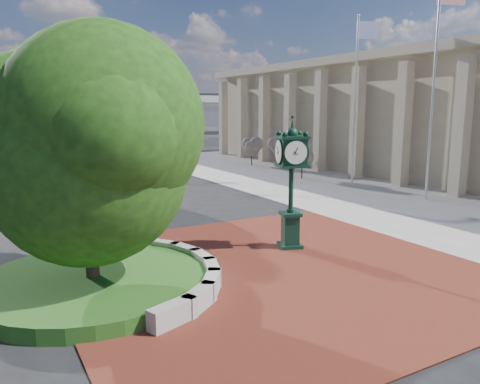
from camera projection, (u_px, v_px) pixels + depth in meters
name	position (u px, v px, depth m)	size (l,w,h in m)	color
ground	(253.00, 261.00, 14.96)	(200.00, 200.00, 0.00)	black
plaza	(270.00, 270.00, 14.09)	(12.00, 12.00, 0.04)	maroon
sidewalk	(381.00, 181.00, 31.26)	(20.00, 50.00, 0.04)	#9E9B93
planter_wall	(174.00, 267.00, 13.60)	(2.96, 6.77, 0.54)	#9E9B93
grass_bed	(93.00, 283.00, 12.51)	(6.10, 6.10, 0.40)	#144616
civic_building	(437.00, 115.00, 35.89)	(17.35, 44.00, 8.60)	tan
overpass	(24.00, 97.00, 73.76)	(90.00, 12.00, 7.50)	#9E9B93
tree_planter	(86.00, 152.00, 11.89)	(5.20, 5.20, 6.33)	#38281C
tree_street	(41.00, 135.00, 27.90)	(4.40, 4.40, 5.45)	#38281C
post_clock	(291.00, 178.00, 15.93)	(1.15, 1.15, 4.53)	black
parked_car	(65.00, 150.00, 47.51)	(1.67, 4.14, 1.41)	#540C17
flagpole_a	(434.00, 87.00, 23.98)	(1.77, 0.45, 11.50)	silver
flagpole_b	(355.00, 101.00, 28.50)	(1.59, 0.38, 10.32)	silver
street_lamp_near	(122.00, 104.00, 39.74)	(1.94, 0.66, 8.79)	slate
street_lamp_far	(25.00, 101.00, 51.74)	(2.16, 0.36, 9.60)	slate
shrub_near	(302.00, 156.00, 32.14)	(1.20, 1.20, 2.20)	#38281C
shrub_mid	(281.00, 150.00, 37.07)	(1.20, 1.20, 2.20)	#38281C
shrub_far	(252.00, 147.00, 39.80)	(1.20, 1.20, 2.20)	#38281C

